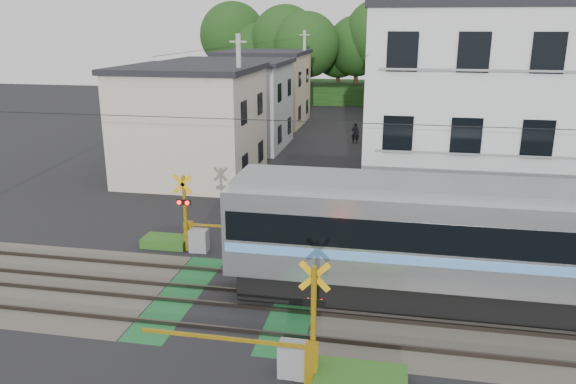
% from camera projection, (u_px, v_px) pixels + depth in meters
% --- Properties ---
extents(ground, '(120.00, 120.00, 0.00)m').
position_uv_depth(ground, '(236.00, 300.00, 17.88)').
color(ground, black).
extents(track_bed, '(120.00, 120.00, 0.14)m').
position_uv_depth(track_bed, '(236.00, 299.00, 17.87)').
color(track_bed, '#47423A').
rests_on(track_bed, ground).
extents(crossing_signal_near, '(4.74, 0.65, 3.09)m').
position_uv_depth(crossing_signal_near, '(296.00, 352.00, 13.77)').
color(crossing_signal_near, '#EDB10C').
rests_on(crossing_signal_near, ground).
extents(crossing_signal_far, '(4.74, 0.65, 3.09)m').
position_uv_depth(crossing_signal_far, '(197.00, 233.00, 21.58)').
color(crossing_signal_far, '#EDB10C').
rests_on(crossing_signal_far, ground).
extents(apartment_block, '(10.20, 8.36, 9.30)m').
position_uv_depth(apartment_block, '(486.00, 117.00, 23.95)').
color(apartment_block, silver).
rests_on(apartment_block, ground).
extents(houses_row, '(22.07, 31.35, 6.80)m').
position_uv_depth(houses_row, '(335.00, 98.00, 41.30)').
color(houses_row, beige).
rests_on(houses_row, ground).
extents(tree_hill, '(40.00, 13.36, 11.44)m').
position_uv_depth(tree_hill, '(357.00, 50.00, 61.83)').
color(tree_hill, '#1D4115').
rests_on(tree_hill, ground).
extents(catenary, '(60.00, 5.04, 7.00)m').
position_uv_depth(catenary, '(439.00, 200.00, 15.77)').
color(catenary, '#2D2D33').
rests_on(catenary, ground).
extents(utility_poles, '(7.90, 42.00, 8.00)m').
position_uv_depth(utility_poles, '(312.00, 91.00, 38.56)').
color(utility_poles, '#A5A5A0').
rests_on(utility_poles, ground).
extents(pedestrian, '(0.59, 0.40, 1.57)m').
position_uv_depth(pedestrian, '(355.00, 133.00, 41.28)').
color(pedestrian, black).
rests_on(pedestrian, ground).
extents(weed_patches, '(10.25, 8.80, 0.40)m').
position_uv_depth(weed_patches, '(290.00, 301.00, 17.42)').
color(weed_patches, '#2D5E1E').
rests_on(weed_patches, ground).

